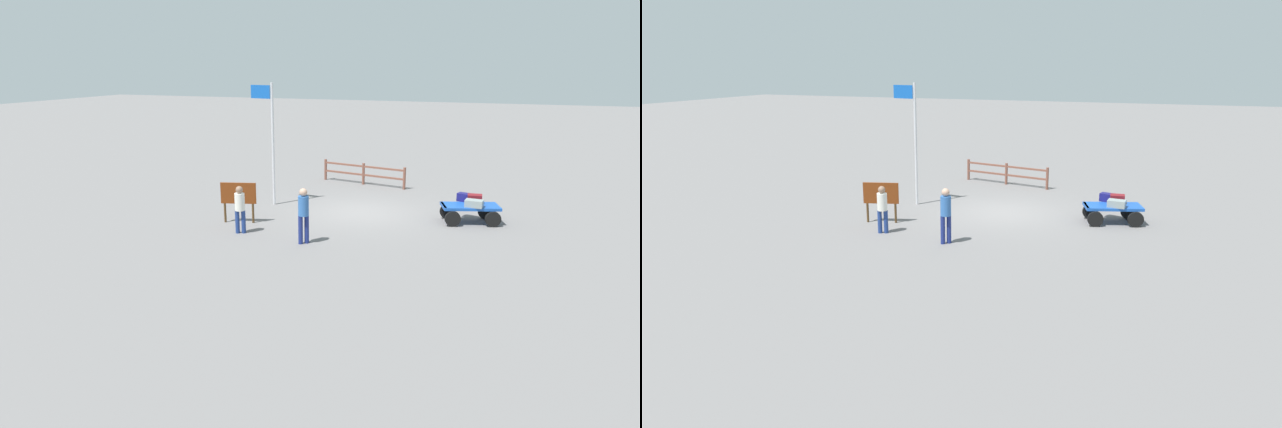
% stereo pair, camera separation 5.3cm
% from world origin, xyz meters
% --- Properties ---
extents(ground_plane, '(120.00, 120.00, 0.00)m').
position_xyz_m(ground_plane, '(0.00, 0.00, 0.00)').
color(ground_plane, slate).
extents(luggage_cart, '(2.14, 1.64, 0.63)m').
position_xyz_m(luggage_cart, '(-3.92, 0.01, 0.45)').
color(luggage_cart, '#1B4FAF').
rests_on(luggage_cart, ground).
extents(suitcase_olive, '(0.54, 0.41, 0.29)m').
position_xyz_m(suitcase_olive, '(-3.68, -0.49, 0.78)').
color(suitcase_olive, navy).
rests_on(suitcase_olive, luggage_cart).
extents(suitcase_navy, '(0.52, 0.42, 0.30)m').
position_xyz_m(suitcase_navy, '(-4.05, -0.36, 0.78)').
color(suitcase_navy, maroon).
rests_on(suitcase_navy, luggage_cart).
extents(suitcase_grey, '(0.63, 0.45, 0.25)m').
position_xyz_m(suitcase_grey, '(-4.08, 0.23, 0.76)').
color(suitcase_grey, gray).
rests_on(suitcase_grey, luggage_cart).
extents(worker_lead, '(0.46, 0.46, 1.75)m').
position_xyz_m(worker_lead, '(0.64, 4.12, 1.02)').
color(worker_lead, navy).
rests_on(worker_lead, ground).
extents(worker_trailing, '(0.42, 0.42, 1.57)m').
position_xyz_m(worker_trailing, '(2.98, 3.82, 0.91)').
color(worker_trailing, navy).
rests_on(worker_trailing, ground).
extents(flagpole, '(0.95, 0.17, 4.68)m').
position_xyz_m(flagpole, '(3.64, -0.01, 2.77)').
color(flagpole, silver).
rests_on(flagpole, ground).
extents(signboard, '(1.21, 0.39, 1.42)m').
position_xyz_m(signboard, '(3.62, 2.73, 0.95)').
color(signboard, '#4C3319').
rests_on(signboard, ground).
extents(wooden_fence, '(4.07, 0.92, 0.98)m').
position_xyz_m(wooden_fence, '(1.25, -4.78, 0.57)').
color(wooden_fence, brown).
rests_on(wooden_fence, ground).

